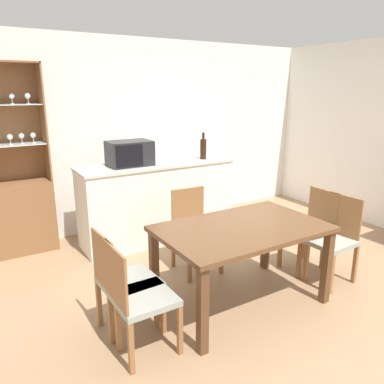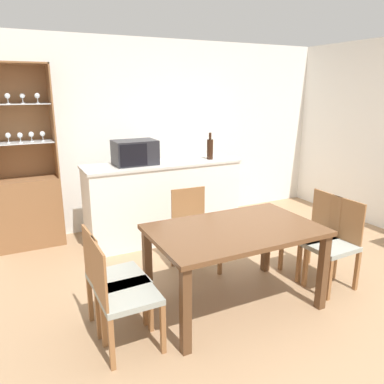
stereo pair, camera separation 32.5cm
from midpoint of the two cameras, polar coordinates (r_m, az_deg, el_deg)
ground_plane at (r=3.69m, az=15.19°, el=-16.07°), size 18.00×18.00×0.00m
wall_back at (r=5.42m, az=-2.59°, el=8.89°), size 6.80×0.06×2.55m
kitchen_counter at (r=4.82m, az=-2.48°, el=-1.34°), size 1.98×0.58×1.00m
display_cabinet at (r=4.90m, az=-22.09°, el=-0.80°), size 0.76×0.37×2.18m
dining_table at (r=3.31m, az=9.33°, el=-6.99°), size 1.45×0.92×0.74m
dining_chair_head_far at (r=4.00m, az=2.65°, el=-5.86°), size 0.44×0.44×0.87m
dining_chair_side_right_far at (r=4.14m, az=20.09°, el=-6.09°), size 0.44×0.44×0.87m
dining_chair_side_left_far at (r=3.08m, az=-9.01°, el=-12.97°), size 0.44×0.44×0.87m
dining_chair_side_right_near at (r=3.97m, az=22.92°, el=-7.30°), size 0.44×0.44×0.87m
dining_chair_side_left_near at (r=2.85m, az=-7.27°, el=-15.39°), size 0.43×0.43×0.87m
microwave at (r=4.57m, az=-6.69°, el=5.99°), size 0.51×0.36×0.30m
wine_bottle at (r=4.90m, az=4.67°, el=6.59°), size 0.08×0.08×0.35m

